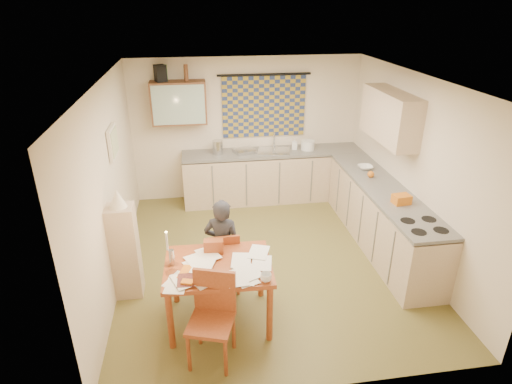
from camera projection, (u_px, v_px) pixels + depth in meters
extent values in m
cube|color=brown|center=(268.00, 259.00, 6.08)|extent=(4.00, 4.50, 0.02)
cube|color=white|center=(271.00, 79.00, 5.04)|extent=(4.00, 4.50, 0.02)
cube|color=beige|center=(247.00, 129.00, 7.59)|extent=(4.00, 0.02, 2.50)
cube|color=beige|center=(318.00, 281.00, 3.53)|extent=(4.00, 0.02, 2.50)
cube|color=beige|center=(110.00, 187.00, 5.29)|extent=(0.02, 4.50, 2.50)
cube|color=beige|center=(414.00, 169.00, 5.83)|extent=(0.02, 4.50, 2.50)
cube|color=navy|center=(264.00, 107.00, 7.43)|extent=(1.45, 0.03, 1.05)
cylinder|color=black|center=(264.00, 75.00, 7.18)|extent=(1.60, 0.04, 0.04)
cube|color=brown|center=(179.00, 103.00, 7.05)|extent=(0.90, 0.34, 0.70)
cube|color=#99B2A5|center=(179.00, 105.00, 6.89)|extent=(0.84, 0.02, 0.64)
cube|color=tan|center=(390.00, 116.00, 6.05)|extent=(0.34, 1.30, 0.70)
cube|color=beige|center=(113.00, 142.00, 5.47)|extent=(0.04, 0.50, 0.40)
cube|color=silver|center=(115.00, 142.00, 5.47)|extent=(0.01, 0.42, 0.32)
cube|color=tan|center=(276.00, 177.00, 7.72)|extent=(3.30, 0.60, 0.86)
cube|color=#595754|center=(276.00, 152.00, 7.53)|extent=(3.30, 0.62, 0.04)
cube|color=tan|center=(380.00, 218.00, 6.28)|extent=(0.60, 2.95, 0.86)
cube|color=#595754|center=(384.00, 189.00, 6.08)|extent=(0.62, 2.95, 0.04)
cube|color=white|center=(418.00, 259.00, 5.27)|extent=(0.59, 0.59, 0.88)
cube|color=black|center=(424.00, 227.00, 5.08)|extent=(0.56, 0.56, 0.03)
cube|color=silver|center=(274.00, 153.00, 7.53)|extent=(0.64, 0.56, 0.10)
cylinder|color=silver|center=(274.00, 140.00, 7.62)|extent=(0.03, 0.03, 0.28)
cube|color=silver|center=(244.00, 151.00, 7.43)|extent=(0.42, 0.39, 0.06)
cylinder|color=silver|center=(218.00, 147.00, 7.33)|extent=(0.23, 0.23, 0.24)
cylinder|color=white|center=(308.00, 145.00, 7.56)|extent=(0.27, 0.27, 0.16)
imported|color=white|center=(294.00, 144.00, 7.57)|extent=(0.12, 0.12, 0.20)
imported|color=white|center=(365.00, 167.00, 6.72)|extent=(0.24, 0.24, 0.06)
cube|color=orange|center=(401.00, 199.00, 5.59)|extent=(0.24, 0.18, 0.12)
sphere|color=orange|center=(371.00, 174.00, 6.40)|extent=(0.10, 0.10, 0.10)
cube|color=black|center=(160.00, 73.00, 6.81)|extent=(0.22, 0.24, 0.26)
cylinder|color=#195926|center=(165.00, 73.00, 6.82)|extent=(0.08, 0.08, 0.26)
cylinder|color=brown|center=(186.00, 73.00, 6.87)|extent=(0.08, 0.08, 0.26)
cube|color=maroon|center=(218.00, 266.00, 4.64)|extent=(1.19, 0.92, 0.05)
cube|color=maroon|center=(223.00, 260.00, 5.30)|extent=(0.40, 0.40, 0.04)
cube|color=maroon|center=(224.00, 252.00, 5.05)|extent=(0.39, 0.05, 0.42)
cube|color=maroon|center=(211.00, 323.00, 4.21)|extent=(0.54, 0.54, 0.04)
cube|color=maroon|center=(215.00, 290.00, 4.28)|extent=(0.42, 0.17, 0.47)
imported|color=black|center=(223.00, 246.00, 5.20)|extent=(0.64, 0.58, 1.25)
cube|color=tan|center=(125.00, 252.00, 5.14)|extent=(0.32, 0.30, 1.20)
cone|color=beige|center=(117.00, 198.00, 4.84)|extent=(0.20, 0.20, 0.22)
cube|color=maroon|center=(214.00, 246.00, 4.81)|extent=(0.23, 0.12, 0.16)
imported|color=white|center=(266.00, 277.00, 4.34)|extent=(0.20, 0.20, 0.09)
imported|color=maroon|center=(177.00, 281.00, 4.34)|extent=(0.19, 0.25, 0.02)
imported|color=orange|center=(180.00, 272.00, 4.49)|extent=(0.34, 0.37, 0.02)
cube|color=orange|center=(187.00, 283.00, 4.30)|extent=(0.14, 0.11, 0.04)
cube|color=black|center=(235.00, 278.00, 4.40)|extent=(0.14, 0.07, 0.02)
cylinder|color=silver|center=(172.00, 257.00, 4.59)|extent=(0.07, 0.07, 0.18)
cylinder|color=white|center=(167.00, 241.00, 4.51)|extent=(0.02, 0.02, 0.22)
sphere|color=#FFCC66|center=(166.00, 232.00, 4.44)|extent=(0.02, 0.02, 0.02)
cube|color=white|center=(178.00, 281.00, 4.36)|extent=(0.34, 0.36, 0.00)
cube|color=white|center=(176.00, 285.00, 4.30)|extent=(0.26, 0.33, 0.00)
cube|color=white|center=(245.00, 273.00, 4.48)|extent=(0.29, 0.34, 0.00)
cube|color=white|center=(200.00, 267.00, 4.58)|extent=(0.28, 0.34, 0.00)
cube|color=white|center=(201.00, 280.00, 4.37)|extent=(0.33, 0.36, 0.00)
cube|color=white|center=(197.00, 265.00, 4.59)|extent=(0.33, 0.36, 0.00)
cube|color=white|center=(245.00, 278.00, 4.39)|extent=(0.29, 0.35, 0.00)
cube|color=white|center=(246.00, 276.00, 4.41)|extent=(0.29, 0.35, 0.00)
cube|color=white|center=(200.00, 275.00, 4.43)|extent=(0.31, 0.35, 0.00)
cube|color=white|center=(262.00, 263.00, 4.63)|extent=(0.26, 0.33, 0.00)
cube|color=white|center=(184.00, 280.00, 4.35)|extent=(0.30, 0.35, 0.00)
cube|color=white|center=(241.00, 260.00, 4.67)|extent=(0.26, 0.33, 0.00)
cube|color=white|center=(197.00, 261.00, 4.66)|extent=(0.31, 0.36, 0.00)
cube|color=white|center=(248.00, 272.00, 4.47)|extent=(0.32, 0.36, 0.00)
cube|color=white|center=(259.00, 252.00, 4.81)|extent=(0.30, 0.35, 0.00)
cube|color=white|center=(208.00, 254.00, 4.77)|extent=(0.31, 0.35, 0.00)
cube|color=white|center=(237.00, 278.00, 4.36)|extent=(0.24, 0.32, 0.00)
cube|color=white|center=(203.00, 266.00, 4.56)|extent=(0.30, 0.35, 0.00)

